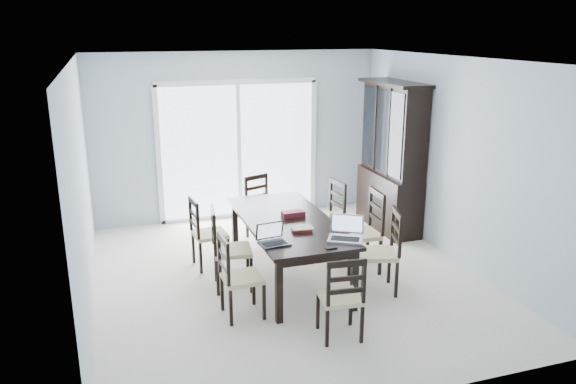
# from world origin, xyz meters

# --- Properties ---
(floor) EXTENTS (5.00, 5.00, 0.00)m
(floor) POSITION_xyz_m (0.00, 0.00, 0.00)
(floor) COLOR #EFE3CD
(floor) RESTS_ON ground
(ceiling) EXTENTS (5.00, 5.00, 0.00)m
(ceiling) POSITION_xyz_m (0.00, 0.00, 2.60)
(ceiling) COLOR white
(ceiling) RESTS_ON back_wall
(back_wall) EXTENTS (4.50, 0.02, 2.60)m
(back_wall) POSITION_xyz_m (0.00, 2.50, 1.30)
(back_wall) COLOR #A7B9C8
(back_wall) RESTS_ON floor
(wall_left) EXTENTS (0.02, 5.00, 2.60)m
(wall_left) POSITION_xyz_m (-2.25, 0.00, 1.30)
(wall_left) COLOR #A7B9C8
(wall_left) RESTS_ON floor
(wall_right) EXTENTS (0.02, 5.00, 2.60)m
(wall_right) POSITION_xyz_m (2.25, 0.00, 1.30)
(wall_right) COLOR #A7B9C8
(wall_right) RESTS_ON floor
(balcony) EXTENTS (4.50, 2.00, 0.10)m
(balcony) POSITION_xyz_m (0.00, 3.50, -0.05)
(balcony) COLOR gray
(balcony) RESTS_ON ground
(railing) EXTENTS (4.50, 0.06, 1.10)m
(railing) POSITION_xyz_m (0.00, 4.50, 0.55)
(railing) COLOR #99999E
(railing) RESTS_ON balcony
(dining_table) EXTENTS (1.00, 2.20, 0.75)m
(dining_table) POSITION_xyz_m (0.00, 0.00, 0.67)
(dining_table) COLOR black
(dining_table) RESTS_ON floor
(china_hutch) EXTENTS (0.50, 1.38, 2.20)m
(china_hutch) POSITION_xyz_m (2.02, 1.25, 1.07)
(china_hutch) COLOR black
(china_hutch) RESTS_ON floor
(sliding_door) EXTENTS (2.52, 0.05, 2.18)m
(sliding_door) POSITION_xyz_m (0.00, 2.48, 1.09)
(sliding_door) COLOR silver
(sliding_door) RESTS_ON floor
(chair_left_near) EXTENTS (0.42, 0.41, 1.05)m
(chair_left_near) POSITION_xyz_m (-0.83, -0.73, 0.55)
(chair_left_near) COLOR black
(chair_left_near) RESTS_ON floor
(chair_left_mid) EXTENTS (0.49, 0.48, 1.13)m
(chair_left_mid) POSITION_xyz_m (-0.78, -0.03, 0.60)
(chair_left_mid) COLOR black
(chair_left_mid) RESTS_ON floor
(chair_left_far) EXTENTS (0.44, 0.43, 1.05)m
(chair_left_far) POSITION_xyz_m (-0.91, 0.64, 0.56)
(chair_left_far) COLOR black
(chair_left_far) RESTS_ON floor
(chair_right_near) EXTENTS (0.53, 0.52, 1.12)m
(chair_right_near) POSITION_xyz_m (0.96, -0.67, 0.59)
(chair_right_near) COLOR black
(chair_right_near) RESTS_ON floor
(chair_right_mid) EXTENTS (0.48, 0.47, 1.18)m
(chair_right_mid) POSITION_xyz_m (1.01, -0.07, 0.63)
(chair_right_mid) COLOR black
(chair_right_mid) RESTS_ON floor
(chair_right_far) EXTENTS (0.48, 0.46, 1.10)m
(chair_right_far) POSITION_xyz_m (0.85, 0.73, 0.58)
(chair_right_far) COLOR black
(chair_right_far) RESTS_ON floor
(chair_end_near) EXTENTS (0.42, 0.43, 1.02)m
(chair_end_near) POSITION_xyz_m (0.06, -1.52, 0.54)
(chair_end_near) COLOR black
(chair_end_near) RESTS_ON floor
(chair_end_far) EXTENTS (0.51, 0.51, 1.05)m
(chair_end_far) POSITION_xyz_m (0.07, 1.47, 0.55)
(chair_end_far) COLOR black
(chair_end_far) RESTS_ON floor
(laptop_dark) EXTENTS (0.33, 0.25, 0.21)m
(laptop_dark) POSITION_xyz_m (-0.38, -0.71, 0.80)
(laptop_dark) COLOR black
(laptop_dark) RESTS_ON dining_table
(laptop_silver) EXTENTS (0.45, 0.40, 0.25)m
(laptop_silver) POSITION_xyz_m (0.38, -0.83, 0.81)
(laptop_silver) COLOR silver
(laptop_silver) RESTS_ON dining_table
(book_stack) EXTENTS (0.26, 0.21, 0.04)m
(book_stack) POSITION_xyz_m (0.03, -0.40, 0.77)
(book_stack) COLOR maroon
(book_stack) RESTS_ON dining_table
(cell_phone) EXTENTS (0.12, 0.06, 0.01)m
(cell_phone) POSITION_xyz_m (0.14, -1.00, 0.76)
(cell_phone) COLOR black
(cell_phone) RESTS_ON dining_table
(game_box) EXTENTS (0.27, 0.14, 0.07)m
(game_box) POSITION_xyz_m (0.09, 0.08, 0.78)
(game_box) COLOR #490E16
(game_box) RESTS_ON dining_table
(hot_tub) EXTENTS (1.88, 1.68, 0.97)m
(hot_tub) POSITION_xyz_m (-0.62, 3.44, 0.48)
(hot_tub) COLOR brown
(hot_tub) RESTS_ON balcony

